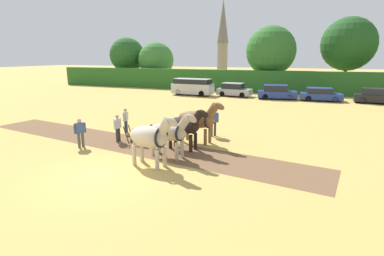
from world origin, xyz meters
TOP-DOWN VIEW (x-y plane):
  - ground_plane at (0.00, 0.00)m, footprint 240.00×240.00m
  - plowed_furrow_strip at (-1.72, 4.42)m, footprint 21.61×5.84m
  - hedgerow at (0.00, 31.55)m, footprint 62.89×1.39m
  - tree_far_left at (-22.31, 35.57)m, footprint 5.88×5.88m
  - tree_left at (-16.67, 35.46)m, footprint 5.79×5.79m
  - tree_center_left at (1.89, 34.18)m, footprint 6.73×6.73m
  - tree_center at (11.47, 35.70)m, footprint 6.85×6.85m
  - church_spire at (-11.55, 56.60)m, footprint 2.56×2.56m
  - draft_horse_lead_left at (1.27, 1.84)m, footprint 2.66×1.25m
  - draft_horse_lead_right at (1.48, 3.25)m, footprint 2.82×1.13m
  - draft_horse_trail_left at (1.67, 4.66)m, footprint 2.60×1.15m
  - draft_horse_trail_right at (1.88, 6.07)m, footprint 2.97×1.31m
  - plow at (-0.91, 4.31)m, footprint 1.55×0.54m
  - farmer_at_plow at (-2.43, 4.59)m, footprint 0.22×0.64m
  - farmer_beside_team at (2.24, 7.77)m, footprint 0.53×0.48m
  - farmer_onlooker_left at (-3.63, 2.92)m, footprint 0.40×0.57m
  - farmer_onlooker_right at (-3.20, 6.52)m, footprint 0.32×0.62m
  - parked_van at (-6.23, 25.52)m, footprint 5.19×2.13m
  - parked_car_left at (-1.19, 26.46)m, footprint 4.17×2.18m
  - parked_car_center_left at (3.89, 25.90)m, footprint 4.51×2.51m
  - parked_car_center at (8.50, 26.22)m, footprint 4.41×2.21m
  - parked_car_center_right at (13.87, 26.41)m, footprint 4.42×1.96m

SIDE VIEW (x-z plane):
  - ground_plane at x=0.00m, z-range 0.00..0.00m
  - plowed_furrow_strip at x=-1.72m, z-range 0.00..0.01m
  - plow at x=-0.91m, z-range -0.25..0.88m
  - parked_car_center at x=8.50m, z-range -0.02..1.40m
  - parked_car_center_right at x=13.87m, z-range -0.03..1.51m
  - parked_car_center_left at x=3.89m, z-range -0.04..1.56m
  - parked_car_left at x=-1.19m, z-range -0.04..1.57m
  - farmer_at_plow at x=-2.43m, z-range 0.11..1.67m
  - farmer_onlooker_right at x=-3.20m, z-range 0.11..1.67m
  - farmer_onlooker_left at x=-3.63m, z-range 0.11..1.68m
  - farmer_beside_team at x=2.24m, z-range 0.14..1.82m
  - parked_van at x=-6.23m, z-range 0.03..2.09m
  - draft_horse_lead_right at x=1.48m, z-range 0.09..2.39m
  - draft_horse_trail_left at x=1.67m, z-range 0.14..2.41m
  - draft_horse_lead_left at x=1.27m, z-range 0.15..2.55m
  - draft_horse_trail_right at x=1.88m, z-range 0.12..2.58m
  - hedgerow at x=0.00m, z-range 0.00..2.92m
  - tree_left at x=-16.67m, z-range 0.61..7.63m
  - tree_far_left at x=-22.31m, z-range 0.98..8.84m
  - tree_center_left at x=1.89m, z-range 1.04..9.86m
  - tree_center at x=11.47m, z-range 1.42..11.12m
  - church_spire at x=-11.55m, z-range 0.39..17.01m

